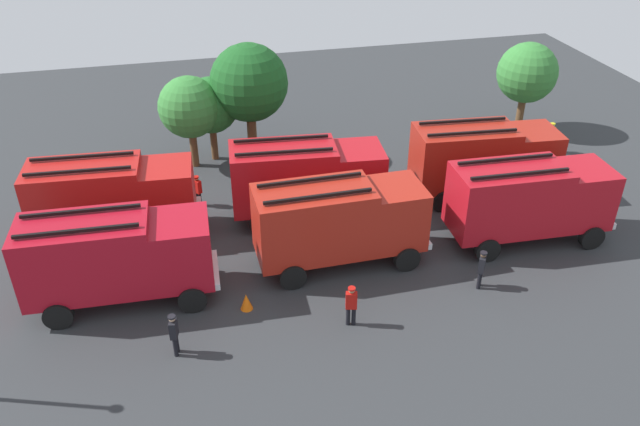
% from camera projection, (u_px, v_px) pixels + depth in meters
% --- Properties ---
extents(ground_plane, '(54.69, 54.69, 0.00)m').
position_uv_depth(ground_plane, '(320.00, 239.00, 29.00)').
color(ground_plane, '#2D3033').
extents(fire_truck_0, '(7.30, 3.01, 3.88)m').
position_uv_depth(fire_truck_0, '(116.00, 255.00, 24.23)').
color(fire_truck_0, '#A50F1E').
rests_on(fire_truck_0, ground).
extents(fire_truck_1, '(7.24, 2.85, 3.88)m').
position_uv_depth(fire_truck_1, '(339.00, 220.00, 26.36)').
color(fire_truck_1, '#A42014').
rests_on(fire_truck_1, ground).
extents(fire_truck_2, '(7.29, 2.99, 3.88)m').
position_uv_depth(fire_truck_2, '(529.00, 198.00, 27.88)').
color(fire_truck_2, '#AC111B').
rests_on(fire_truck_2, ground).
extents(fire_truck_3, '(7.35, 3.16, 3.88)m').
position_uv_depth(fire_truck_3, '(112.00, 196.00, 28.07)').
color(fire_truck_3, '#AE1816').
rests_on(fire_truck_3, ground).
extents(fire_truck_4, '(7.39, 3.29, 3.88)m').
position_uv_depth(fire_truck_4, '(306.00, 176.00, 29.59)').
color(fire_truck_4, '#AD121A').
rests_on(fire_truck_4, ground).
extents(fire_truck_5, '(7.39, 3.27, 3.88)m').
position_uv_depth(fire_truck_5, '(484.00, 157.00, 31.33)').
color(fire_truck_5, maroon).
rests_on(fire_truck_5, ground).
extents(firefighter_0, '(0.33, 0.46, 1.73)m').
position_uv_depth(firefighter_0, '(174.00, 333.00, 22.28)').
color(firefighter_0, black).
rests_on(firefighter_0, ground).
extents(firefighter_1, '(0.47, 0.33, 1.73)m').
position_uv_depth(firefighter_1, '(351.00, 304.00, 23.61)').
color(firefighter_1, black).
rests_on(firefighter_1, ground).
extents(firefighter_2, '(0.44, 0.48, 1.62)m').
position_uv_depth(firefighter_2, '(197.00, 190.00, 31.08)').
color(firefighter_2, black).
rests_on(firefighter_2, ground).
extents(firefighter_3, '(0.43, 0.48, 1.71)m').
position_uv_depth(firefighter_3, '(481.00, 268.00, 25.55)').
color(firefighter_3, black).
rests_on(firefighter_3, ground).
extents(firefighter_4, '(0.48, 0.37, 1.79)m').
position_uv_depth(firefighter_4, '(550.00, 136.00, 36.10)').
color(firefighter_4, black).
rests_on(firefighter_4, ground).
extents(tree_0, '(3.26, 3.26, 5.05)m').
position_uv_depth(tree_0, '(189.00, 107.00, 33.46)').
color(tree_0, brown).
rests_on(tree_0, ground).
extents(tree_1, '(3.03, 3.03, 4.69)m').
position_uv_depth(tree_1, '(211.00, 106.00, 34.32)').
color(tree_1, brown).
rests_on(tree_1, ground).
extents(tree_2, '(4.16, 4.16, 6.45)m').
position_uv_depth(tree_2, '(249.00, 83.00, 33.87)').
color(tree_2, brown).
rests_on(tree_2, ground).
extents(tree_3, '(3.50, 3.50, 5.42)m').
position_uv_depth(tree_3, '(527.00, 73.00, 37.26)').
color(tree_3, brown).
rests_on(tree_3, ground).
extents(traffic_cone_0, '(0.48, 0.48, 0.68)m').
position_uv_depth(traffic_cone_0, '(290.00, 191.00, 32.07)').
color(traffic_cone_0, '#F2600C').
rests_on(traffic_cone_0, ground).
extents(traffic_cone_1, '(0.48, 0.48, 0.69)m').
position_uv_depth(traffic_cone_1, '(246.00, 302.00, 24.71)').
color(traffic_cone_1, '#F2600C').
rests_on(traffic_cone_1, ground).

